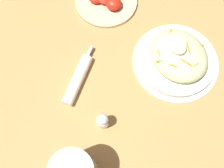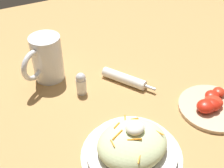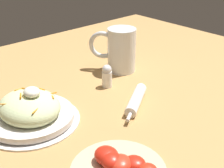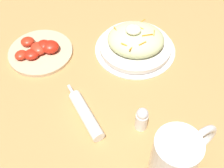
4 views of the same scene
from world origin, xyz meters
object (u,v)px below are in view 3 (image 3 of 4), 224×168
(tomato_plate, at_px, (119,168))
(beer_mug, at_px, (120,52))
(napkin_roll, at_px, (137,100))
(salt_shaker, at_px, (107,76))
(salad_plate, at_px, (30,111))

(tomato_plate, bearing_deg, beer_mug, -43.88)
(napkin_roll, xyz_separation_m, salt_shaker, (0.13, -0.01, 0.02))
(beer_mug, distance_m, napkin_roll, 0.24)
(salad_plate, bearing_deg, beer_mug, -78.09)
(salad_plate, height_order, salt_shaker, salad_plate)
(salad_plate, height_order, tomato_plate, salad_plate)
(beer_mug, xyz_separation_m, salt_shaker, (-0.06, 0.11, -0.03))
(salad_plate, distance_m, tomato_plate, 0.28)
(napkin_roll, relative_size, salt_shaker, 2.31)
(beer_mug, relative_size, tomato_plate, 0.76)
(beer_mug, bearing_deg, salt_shaker, 118.85)
(napkin_roll, bearing_deg, tomato_plate, 126.50)
(salad_plate, xyz_separation_m, salt_shaker, (0.02, -0.26, 0.01))
(napkin_roll, distance_m, salt_shaker, 0.14)
(beer_mug, relative_size, napkin_roll, 0.88)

